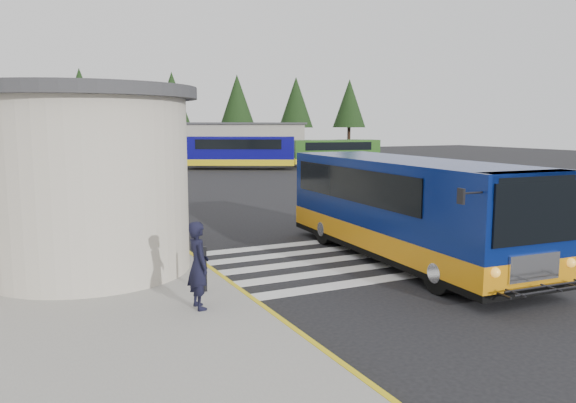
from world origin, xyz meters
name	(u,v)px	position (x,y,z in m)	size (l,w,h in m)	color
ground	(328,253)	(0.00, 0.00, 0.00)	(140.00, 140.00, 0.00)	black
sidewalk	(8,253)	(-9.00, 4.00, 0.07)	(10.00, 34.00, 0.15)	gray
curb_strip	(168,239)	(-4.05, 4.00, 0.08)	(0.12, 34.00, 0.16)	gold
crosswalk	(327,260)	(-0.50, -0.80, 0.01)	(8.00, 5.35, 0.01)	silver
depot_building	(174,143)	(6.00, 42.00, 2.11)	(26.40, 8.40, 4.20)	gray
tree_line	(157,100)	(6.29, 50.00, 6.77)	(58.40, 4.40, 10.00)	black
transit_bus	(405,212)	(1.64, -1.70, 1.43)	(3.86, 10.72, 2.98)	#071759
pedestrian_a	(198,265)	(-5.32, -3.79, 1.08)	(0.68, 0.44, 1.86)	black
pedestrian_b	(116,256)	(-6.65, -1.62, 0.96)	(0.78, 0.61, 1.61)	black
bollard	(205,269)	(-4.83, -2.68, 0.68)	(0.09, 0.09, 1.06)	black
far_bus_a	(240,151)	(9.54, 32.41, 1.64)	(9.93, 6.94, 2.52)	#0B0864
far_bus_b	(335,151)	(18.94, 31.67, 1.42)	(8.77, 3.93, 2.19)	#245215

